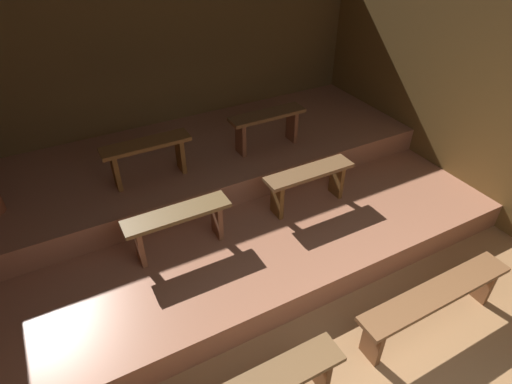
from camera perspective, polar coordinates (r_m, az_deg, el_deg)
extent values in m
cube|color=#9C6F46|center=(4.63, 1.10, -10.22)|extent=(6.31, 5.99, 0.08)
cube|color=brown|center=(6.00, -11.58, 15.05)|extent=(6.31, 0.06, 2.45)
cube|color=brown|center=(5.59, 27.45, 10.10)|extent=(0.06, 5.99, 2.45)
cube|color=#A5684C|center=(5.11, -3.95, -2.11)|extent=(5.51, 3.35, 0.30)
cube|color=#A1654A|center=(5.51, -7.37, 4.59)|extent=(5.51, 1.87, 0.30)
cube|color=brown|center=(3.64, 8.76, -22.69)|extent=(0.05, 0.21, 0.42)
cube|color=brown|center=(4.08, 23.37, -12.45)|extent=(1.61, 0.26, 0.04)
cube|color=brown|center=(3.87, 15.49, -18.97)|extent=(0.05, 0.21, 0.42)
cube|color=brown|center=(4.68, 28.28, -10.76)|extent=(0.05, 0.21, 0.42)
cube|color=brown|center=(4.13, -10.67, -2.93)|extent=(1.05, 0.26, 0.04)
cube|color=brown|center=(4.22, -15.54, -6.98)|extent=(0.05, 0.21, 0.42)
cube|color=brown|center=(4.37, -5.32, -3.73)|extent=(0.05, 0.21, 0.42)
cube|color=brown|center=(4.69, 7.24, 2.69)|extent=(1.05, 0.26, 0.04)
cube|color=brown|center=(4.63, 2.87, -1.01)|extent=(0.05, 0.21, 0.42)
cube|color=brown|center=(5.03, 10.87, 1.67)|extent=(0.05, 0.21, 0.42)
cube|color=brown|center=(4.72, -14.73, 6.31)|extent=(0.97, 0.26, 0.04)
cube|color=brown|center=(4.79, -18.50, 2.73)|extent=(0.05, 0.21, 0.42)
cube|color=brown|center=(4.92, -10.23, 5.07)|extent=(0.05, 0.21, 0.42)
cube|color=brown|center=(5.21, 1.53, 10.42)|extent=(0.97, 0.26, 0.04)
cube|color=brown|center=(5.16, -2.10, 7.25)|extent=(0.05, 0.21, 0.42)
cube|color=brown|center=(5.49, 4.88, 8.99)|extent=(0.05, 0.21, 0.42)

